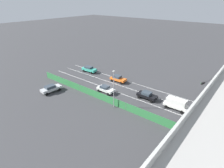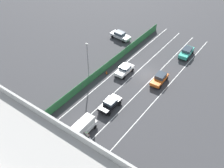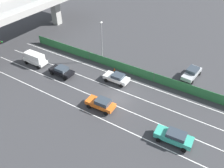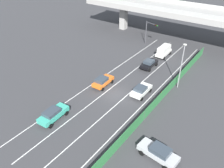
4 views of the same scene
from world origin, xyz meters
The scene contains 15 objects.
ground_plane centered at (0.00, 0.00, 0.00)m, with size 300.00×300.00×0.00m, color #38383A.
lane_line_left_edge centered at (-4.99, 3.71, 0.00)m, with size 0.14×43.43×0.01m, color silver.
lane_line_mid_left centered at (-1.66, 3.71, 0.00)m, with size 0.14×43.43×0.01m, color silver.
lane_line_mid_right centered at (1.66, 3.71, 0.00)m, with size 0.14×43.43×0.01m, color silver.
lane_line_right_edge centered at (4.99, 3.71, 0.00)m, with size 0.14×43.43×0.01m, color silver.
green_fence centered at (6.73, 3.71, 0.82)m, with size 0.10×39.53×1.64m.
car_taxi_orange centered at (-3.23, 0.80, 0.91)m, with size 2.12×4.27×1.65m.
car_sedan_black centered at (0.09, 11.20, 0.88)m, with size 2.05×4.32×1.58m.
car_hatchback_white centered at (3.36, 2.24, 0.86)m, with size 2.09×4.23×1.53m.
car_taxi_teal centered at (-3.52, -10.02, 0.94)m, with size 2.19×4.62×1.66m.
car_van_white centered at (0.17, 17.65, 1.26)m, with size 2.01×4.61×2.22m.
parked_wagon_silver centered at (11.21, -7.70, 0.93)m, with size 4.85×2.39×1.69m.
traffic_light centered at (-5.21, 21.28, 3.88)m, with size 3.42×1.15×5.47m.
street_lamp centered at (7.32, 7.78, 4.70)m, with size 0.60×0.36×7.83m.
traffic_cone centered at (6.00, 4.31, 0.27)m, with size 0.47×0.47×0.58m.
Camera 1 is at (32.72, 27.83, 20.06)m, focal length 30.18 mm.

